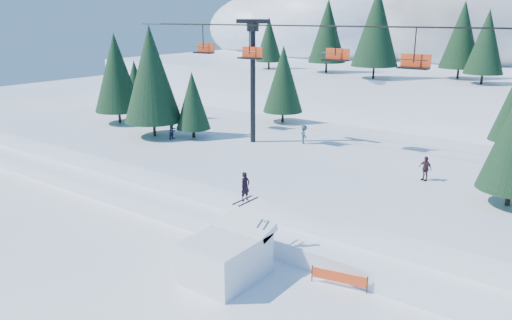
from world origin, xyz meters
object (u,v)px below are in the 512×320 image
Objects in this scene: jump_kicker at (227,255)px; banner_near at (339,277)px; banner_far at (423,281)px; chairlift at (376,70)px.

jump_kicker is 1.90× the size of banner_near.
banner_near and banner_far have the same top height.
jump_kicker is at bearing -92.59° from chairlift.
banner_far is (7.93, -11.47, -8.78)m from chairlift.
banner_near is (4.46, -13.54, -8.78)m from chairlift.
banner_near is at bearing -71.79° from chairlift.
chairlift is 16.36× the size of banner_far.
chairlift is 16.75m from banner_near.
banner_near is (5.18, 2.46, -0.67)m from jump_kicker.
banner_near is at bearing -149.19° from banner_far.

